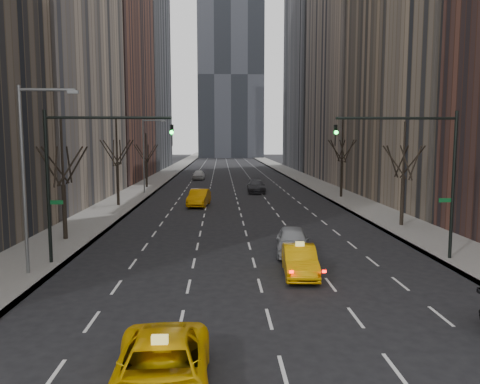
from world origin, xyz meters
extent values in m
plane|color=black|center=(0.00, 0.00, 0.00)|extent=(400.00, 400.00, 0.00)
cube|color=slate|center=(-12.25, 70.00, 0.07)|extent=(4.50, 320.00, 0.15)
cube|color=slate|center=(12.25, 70.00, 0.07)|extent=(4.50, 320.00, 0.15)
cube|color=brown|center=(-21.50, 66.00, 22.00)|extent=(14.00, 28.00, 44.00)
cube|color=slate|center=(-21.50, 96.00, 30.00)|extent=(14.00, 30.00, 60.00)
cube|color=gray|center=(21.50, 64.00, 25.00)|extent=(14.00, 28.00, 50.00)
cube|color=slate|center=(21.50, 95.00, 29.00)|extent=(14.00, 30.00, 58.00)
cylinder|color=black|center=(-12.00, 18.00, 1.93)|extent=(0.28, 0.28, 3.57)
cylinder|color=black|center=(-12.00, 18.00, 5.84)|extent=(0.16, 0.16, 4.25)
cylinder|color=black|center=(-11.85, 18.85, 4.95)|extent=(0.42, 1.80, 2.52)
cylinder|color=black|center=(-11.19, 18.29, 4.95)|extent=(1.74, 0.72, 2.52)
cylinder|color=black|center=(-11.34, 17.45, 4.95)|extent=(1.46, 1.25, 2.52)
cylinder|color=black|center=(-12.15, 17.15, 4.95)|extent=(0.42, 1.80, 2.52)
cylinder|color=black|center=(-12.81, 17.71, 4.95)|extent=(1.74, 0.72, 2.52)
cylinder|color=black|center=(-12.66, 18.55, 4.95)|extent=(1.46, 1.25, 2.52)
cylinder|color=black|center=(-12.00, 34.00, 2.15)|extent=(0.28, 0.28, 3.99)
cylinder|color=black|center=(-12.00, 34.00, 6.52)|extent=(0.16, 0.16, 4.75)
cylinder|color=black|center=(-11.85, 34.85, 5.37)|extent=(0.42, 1.80, 2.52)
cylinder|color=black|center=(-11.19, 34.29, 5.37)|extent=(1.74, 0.72, 2.52)
cylinder|color=black|center=(-11.34, 33.45, 5.37)|extent=(1.46, 1.25, 2.52)
cylinder|color=black|center=(-12.15, 33.15, 5.37)|extent=(0.42, 1.80, 2.52)
cylinder|color=black|center=(-12.81, 33.71, 5.37)|extent=(1.74, 0.72, 2.52)
cylinder|color=black|center=(-12.66, 34.55, 5.37)|extent=(1.46, 1.25, 2.52)
cylinder|color=black|center=(-12.00, 52.00, 1.83)|extent=(0.28, 0.28, 3.36)
cylinder|color=black|center=(-12.00, 52.00, 5.51)|extent=(0.16, 0.16, 4.00)
cylinder|color=black|center=(-11.85, 52.85, 4.74)|extent=(0.42, 1.80, 2.52)
cylinder|color=black|center=(-11.19, 52.29, 4.74)|extent=(1.74, 0.72, 2.52)
cylinder|color=black|center=(-11.34, 51.45, 4.74)|extent=(1.46, 1.25, 2.52)
cylinder|color=black|center=(-12.15, 51.15, 4.74)|extent=(0.42, 1.80, 2.52)
cylinder|color=black|center=(-12.81, 51.71, 4.74)|extent=(1.74, 0.72, 2.52)
cylinder|color=black|center=(-12.66, 52.55, 4.74)|extent=(1.46, 1.25, 2.52)
cylinder|color=black|center=(12.00, 22.00, 1.93)|extent=(0.28, 0.28, 3.57)
cylinder|color=black|center=(12.00, 22.00, 5.84)|extent=(0.16, 0.16, 4.25)
cylinder|color=black|center=(12.15, 22.85, 4.95)|extent=(0.42, 1.80, 2.52)
cylinder|color=black|center=(12.81, 22.29, 4.95)|extent=(1.74, 0.72, 2.52)
cylinder|color=black|center=(12.66, 21.45, 4.95)|extent=(1.46, 1.25, 2.52)
cylinder|color=black|center=(11.85, 21.15, 4.95)|extent=(0.42, 1.80, 2.52)
cylinder|color=black|center=(11.19, 21.71, 4.95)|extent=(1.74, 0.72, 2.52)
cylinder|color=black|center=(11.34, 22.55, 4.95)|extent=(1.46, 1.25, 2.52)
cylinder|color=black|center=(12.00, 40.00, 2.15)|extent=(0.28, 0.28, 3.99)
cylinder|color=black|center=(12.00, 40.00, 6.52)|extent=(0.16, 0.16, 4.75)
cylinder|color=black|center=(12.15, 40.85, 5.37)|extent=(0.42, 1.80, 2.52)
cylinder|color=black|center=(12.81, 40.29, 5.37)|extent=(1.74, 0.72, 2.52)
cylinder|color=black|center=(12.66, 39.45, 5.37)|extent=(1.46, 1.25, 2.52)
cylinder|color=black|center=(11.85, 39.15, 5.37)|extent=(0.42, 1.80, 2.52)
cylinder|color=black|center=(11.19, 39.71, 5.37)|extent=(1.74, 0.72, 2.52)
cylinder|color=black|center=(11.34, 40.55, 5.37)|extent=(1.46, 1.25, 2.52)
cylinder|color=black|center=(-10.80, 12.00, 4.15)|extent=(0.18, 0.18, 8.00)
cylinder|color=black|center=(-7.55, 12.00, 7.75)|extent=(6.50, 0.14, 0.14)
imported|color=black|center=(-4.30, 12.00, 6.85)|extent=(0.18, 0.22, 1.10)
sphere|color=#0CFF33|center=(-4.30, 11.82, 7.00)|extent=(0.20, 0.20, 0.20)
cube|color=#0C5926|center=(-10.40, 12.00, 3.35)|extent=(0.70, 0.04, 0.22)
cylinder|color=black|center=(10.80, 12.00, 4.15)|extent=(0.18, 0.18, 8.00)
cylinder|color=black|center=(7.55, 12.00, 7.75)|extent=(6.50, 0.14, 0.14)
imported|color=black|center=(4.30, 12.00, 6.85)|extent=(0.18, 0.22, 1.10)
sphere|color=#0CFF33|center=(4.30, 11.82, 7.00)|extent=(0.20, 0.20, 0.20)
cube|color=#0C5926|center=(10.40, 12.00, 3.35)|extent=(0.70, 0.04, 0.22)
cylinder|color=slate|center=(-11.20, 10.00, 4.65)|extent=(0.16, 0.16, 9.00)
cylinder|color=slate|center=(-9.90, 10.00, 8.95)|extent=(2.60, 0.14, 0.14)
cube|color=slate|center=(-8.70, 10.00, 8.85)|extent=(0.50, 0.22, 0.15)
cylinder|color=slate|center=(-11.20, 45.00, 4.65)|extent=(0.16, 0.16, 9.00)
cylinder|color=slate|center=(-9.90, 45.00, 8.95)|extent=(2.60, 0.14, 0.14)
cube|color=slate|center=(-8.70, 45.00, 8.85)|extent=(0.50, 0.22, 0.15)
imported|color=#F5BC05|center=(-3.31, -1.34, 0.76)|extent=(2.75, 5.55, 1.51)
imported|color=#D99604|center=(2.08, 9.58, 0.72)|extent=(1.83, 4.49, 1.45)
imported|color=#919398|center=(2.39, 13.87, 0.78)|extent=(2.39, 4.79, 1.57)
imported|color=orange|center=(-3.97, 33.99, 0.84)|extent=(2.34, 5.25, 1.67)
imported|color=#2D2C31|center=(2.69, 45.87, 0.78)|extent=(2.33, 5.42, 1.55)
imported|color=silver|center=(-5.49, 65.61, 0.80)|extent=(2.03, 4.74, 1.59)
camera|label=1|loc=(-1.76, -12.66, 6.61)|focal=35.00mm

